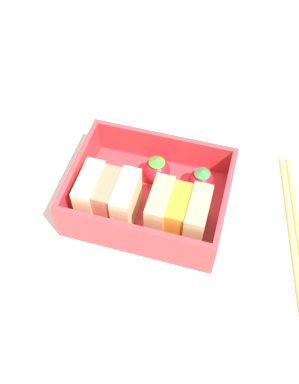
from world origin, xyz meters
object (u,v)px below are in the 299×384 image
object	(u,v)px
sandwich_left	(178,213)
sandwich_center_left	(109,196)
strawberry_left	(157,170)
strawberry_far_left	(201,181)
folded_napkin	(183,123)
carrot_stick_far_left	(114,172)
chopstick_pair	(295,230)

from	to	relation	value
sandwich_left	sandwich_center_left	bearing A→B (deg)	0.00
sandwich_center_left	strawberry_left	size ratio (longest dim) A/B	1.64
strawberry_far_left	folded_napkin	bearing A→B (deg)	-67.67
strawberry_far_left	carrot_stick_far_left	xyz separation A→B (cm)	(10.41, 0.63, -1.13)
sandwich_center_left	folded_napkin	world-z (taller)	sandwich_center_left
chopstick_pair	folded_napkin	size ratio (longest dim) A/B	1.45
strawberry_left	folded_napkin	world-z (taller)	strawberry_left
sandwich_left	sandwich_center_left	xyz separation A→B (cm)	(7.82, 0.00, 0.00)
chopstick_pair	folded_napkin	xyz separation A→B (cm)	(16.00, -12.90, -0.15)
sandwich_left	carrot_stick_far_left	world-z (taller)	sandwich_left
strawberry_left	folded_napkin	bearing A→B (deg)	-94.24
sandwich_center_left	chopstick_pair	distance (cm)	21.38
strawberry_far_left	folded_napkin	distance (cm)	12.09
sandwich_center_left	carrot_stick_far_left	distance (cm)	5.59
folded_napkin	carrot_stick_far_left	bearing A→B (deg)	62.82
strawberry_far_left	carrot_stick_far_left	distance (cm)	10.49
sandwich_center_left	folded_napkin	size ratio (longest dim) A/B	0.43
chopstick_pair	sandwich_center_left	bearing A→B (deg)	9.96
sandwich_center_left	carrot_stick_far_left	xyz separation A→B (cm)	(1.17, -5.00, -2.21)
strawberry_left	sandwich_center_left	bearing A→B (deg)	55.30
sandwich_center_left	strawberry_far_left	xyz separation A→B (cm)	(-9.24, -5.63, -1.08)
sandwich_left	chopstick_pair	xyz separation A→B (cm)	(-12.94, -3.64, -3.57)
sandwich_center_left	chopstick_pair	world-z (taller)	sandwich_center_left
chopstick_pair	carrot_stick_far_left	bearing A→B (deg)	-3.53
sandwich_left	carrot_stick_far_left	size ratio (longest dim) A/B	1.44
sandwich_left	carrot_stick_far_left	xyz separation A→B (cm)	(8.99, -5.00, -2.21)
sandwich_center_left	strawberry_left	xyz separation A→B (cm)	(-3.96, -5.72, -1.03)
sandwich_left	strawberry_left	bearing A→B (deg)	-55.92
carrot_stick_far_left	folded_napkin	bearing A→B (deg)	-117.18
sandwich_left	sandwich_center_left	size ratio (longest dim) A/B	1.00
sandwich_center_left	carrot_stick_far_left	bearing A→B (deg)	-76.86
sandwich_left	strawberry_far_left	size ratio (longest dim) A/B	1.69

